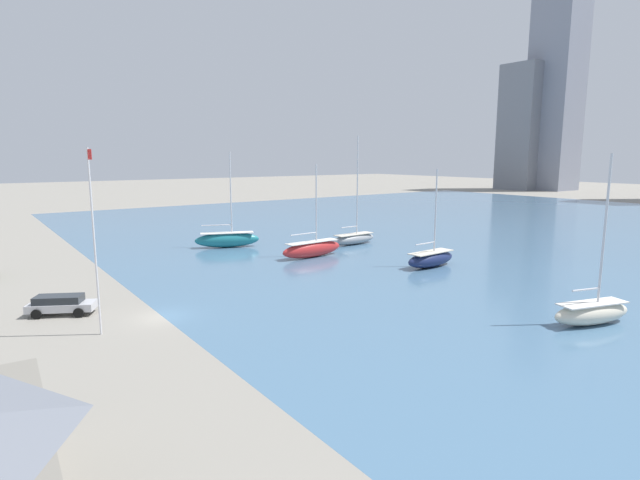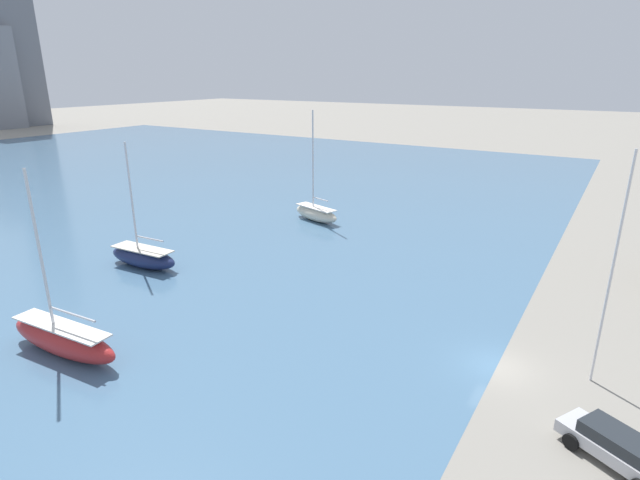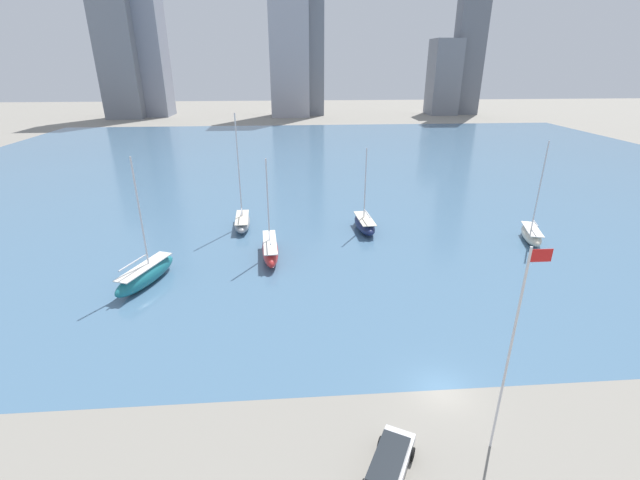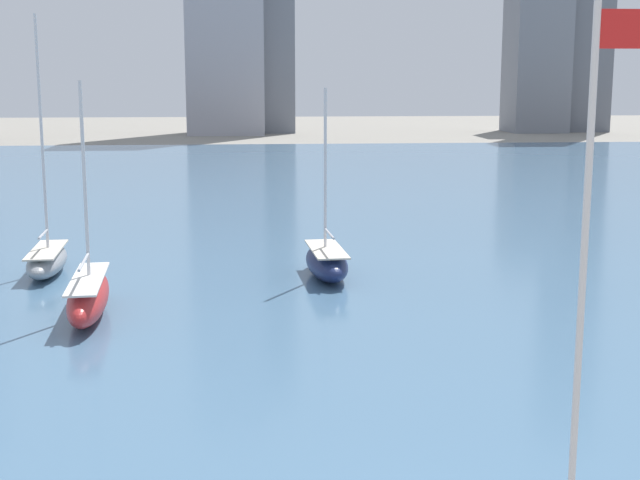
# 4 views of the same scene
# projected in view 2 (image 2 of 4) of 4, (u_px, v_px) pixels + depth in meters

# --- Properties ---
(ground_plane) EXTENTS (500.00, 500.00, 0.00)m
(ground_plane) POSITION_uv_depth(u_px,v_px,m) (497.00, 366.00, 30.34)
(ground_plane) COLOR gray
(flag_pole) EXTENTS (1.24, 0.14, 13.40)m
(flag_pole) POSITION_uv_depth(u_px,v_px,m) (613.00, 265.00, 26.75)
(flag_pole) COLOR silver
(flag_pole) RESTS_ON ground_plane
(sailboat_navy) EXTENTS (2.76, 7.62, 11.37)m
(sailboat_navy) POSITION_uv_depth(u_px,v_px,m) (143.00, 257.00, 45.71)
(sailboat_navy) COLOR #19234C
(sailboat_navy) RESTS_ON harbor_water
(sailboat_red) EXTENTS (2.49, 9.30, 11.84)m
(sailboat_red) POSITION_uv_depth(u_px,v_px,m) (63.00, 339.00, 31.32)
(sailboat_red) COLOR #B72828
(sailboat_red) RESTS_ON harbor_water
(sailboat_cream) EXTENTS (3.91, 7.25, 13.01)m
(sailboat_cream) POSITION_uv_depth(u_px,v_px,m) (316.00, 213.00, 60.07)
(sailboat_cream) COLOR beige
(sailboat_cream) RESTS_ON harbor_water
(parked_wagon_silver) EXTENTS (4.09, 5.40, 1.62)m
(parked_wagon_silver) POSITION_uv_depth(u_px,v_px,m) (620.00, 448.00, 22.48)
(parked_wagon_silver) COLOR #B7B7BC
(parked_wagon_silver) RESTS_ON ground_plane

